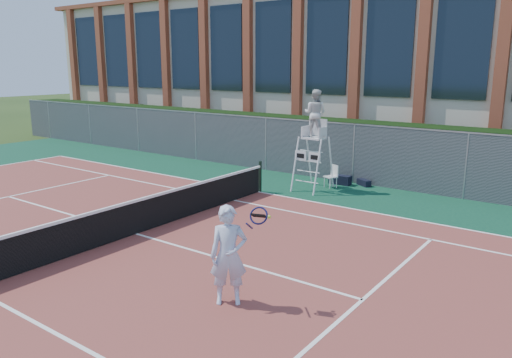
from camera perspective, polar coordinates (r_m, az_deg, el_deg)
The scene contains 12 objects.
ground at distance 13.54m, azimuth -13.56°, elevation -6.22°, with size 120.00×120.00×0.00m, color #233814.
apron at distance 14.16m, azimuth -10.48°, elevation -5.19°, with size 36.00×20.00×0.01m, color #0D3928.
tennis_court at distance 13.53m, azimuth -13.57°, elevation -6.14°, with size 23.77×10.97×0.02m, color brown.
tennis_net at distance 13.37m, azimuth -13.68°, elevation -4.05°, with size 0.10×11.30×1.10m.
fence at distance 19.90m, azimuth 5.87°, elevation 3.44°, with size 40.00×0.06×2.20m, color #595E60, non-canonical shape.
hedge at distance 20.94m, azimuth 7.54°, elevation 3.86°, with size 40.00×1.40×2.20m, color black.
building at distance 27.93m, azimuth 15.78°, elevation 12.01°, with size 45.00×10.60×8.22m.
umpire_chair at distance 17.56m, azimuth 6.76°, elevation 7.14°, with size 1.00×1.54×3.58m.
plastic_chair at distance 18.24m, azimuth 8.73°, elevation 0.53°, with size 0.50×0.50×0.82m.
sports_bag_near at distance 18.83m, azimuth 9.59°, elevation -0.07°, with size 0.81×0.32×0.35m, color black.
sports_bag_far at distance 18.78m, azimuth 12.23°, elevation -0.40°, with size 0.57×0.25×0.23m, color black.
tennis_player at distance 9.21m, azimuth -3.13°, elevation -8.68°, with size 1.09×0.85×1.87m.
Camera 1 is at (9.87, -8.17, 4.35)m, focal length 35.00 mm.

